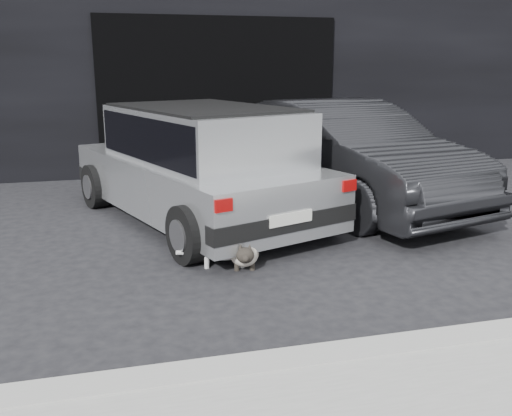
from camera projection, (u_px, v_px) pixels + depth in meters
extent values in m
plane|color=black|center=(201.00, 247.00, 5.90)|extent=(80.00, 80.00, 0.00)
cube|color=black|center=(198.00, 29.00, 11.15)|extent=(34.00, 4.00, 5.00)
cube|color=black|center=(219.00, 97.00, 9.57)|extent=(4.00, 0.10, 2.60)
cube|color=#989893|center=(419.00, 348.00, 3.70)|extent=(18.00, 0.25, 0.12)
cube|color=#B8BBBE|center=(196.00, 182.00, 6.84)|extent=(2.79, 4.05, 0.59)
cube|color=#B8BBBE|center=(203.00, 135.00, 6.54)|extent=(2.19, 2.82, 0.59)
cube|color=black|center=(203.00, 135.00, 6.54)|extent=(2.17, 2.73, 0.48)
cube|color=black|center=(286.00, 222.00, 5.43)|extent=(1.63, 0.70, 0.17)
cube|color=black|center=(138.00, 167.00, 8.30)|extent=(1.63, 0.70, 0.17)
cube|color=silver|center=(291.00, 219.00, 5.35)|extent=(0.47, 0.18, 0.11)
cube|color=#8C0707|center=(224.00, 205.00, 4.90)|extent=(0.17, 0.08, 0.11)
cube|color=#8C0707|center=(349.00, 186.00, 5.69)|extent=(0.17, 0.08, 0.11)
cube|color=black|center=(202.00, 107.00, 6.47)|extent=(2.11, 2.58, 0.03)
cylinder|color=black|center=(188.00, 234.00, 5.38)|extent=(0.39, 0.61, 0.57)
cylinder|color=slate|center=(177.00, 236.00, 5.32)|extent=(0.12, 0.30, 0.31)
cylinder|color=black|center=(320.00, 210.00, 6.26)|extent=(0.39, 0.61, 0.57)
cylinder|color=slate|center=(327.00, 209.00, 6.32)|extent=(0.12, 0.30, 0.31)
cylinder|color=black|center=(96.00, 186.00, 7.48)|extent=(0.39, 0.61, 0.57)
cylinder|color=slate|center=(87.00, 187.00, 7.42)|extent=(0.12, 0.30, 0.31)
cylinder|color=black|center=(204.00, 173.00, 8.36)|extent=(0.39, 0.61, 0.57)
cylinder|color=slate|center=(211.00, 172.00, 8.42)|extent=(0.12, 0.30, 0.31)
imported|color=black|center=(342.00, 154.00, 7.48)|extent=(2.45, 4.42, 1.38)
ellipsoid|color=beige|center=(244.00, 252.00, 5.38)|extent=(0.39, 0.62, 0.22)
ellipsoid|color=beige|center=(244.00, 254.00, 5.24)|extent=(0.29, 0.29, 0.21)
ellipsoid|color=black|center=(245.00, 255.00, 5.08)|extent=(0.19, 0.17, 0.15)
sphere|color=black|center=(246.00, 259.00, 5.02)|extent=(0.07, 0.07, 0.07)
cone|color=black|center=(250.00, 247.00, 5.09)|extent=(0.06, 0.08, 0.08)
cone|color=black|center=(240.00, 248.00, 5.08)|extent=(0.06, 0.08, 0.08)
cylinder|color=black|center=(252.00, 266.00, 5.25)|extent=(0.05, 0.05, 0.07)
cylinder|color=black|center=(237.00, 267.00, 5.24)|extent=(0.05, 0.05, 0.07)
cylinder|color=black|center=(250.00, 254.00, 5.57)|extent=(0.05, 0.05, 0.07)
cylinder|color=black|center=(235.00, 255.00, 5.57)|extent=(0.05, 0.05, 0.07)
cylinder|color=black|center=(242.00, 245.00, 5.70)|extent=(0.09, 0.32, 0.10)
ellipsoid|color=white|center=(224.00, 247.00, 5.34)|extent=(0.60, 0.39, 0.24)
ellipsoid|color=white|center=(239.00, 245.00, 5.34)|extent=(0.28, 0.28, 0.20)
ellipsoid|color=silver|center=(255.00, 236.00, 5.33)|extent=(0.17, 0.18, 0.14)
sphere|color=silver|center=(261.00, 237.00, 5.33)|extent=(0.06, 0.06, 0.06)
cone|color=silver|center=(253.00, 228.00, 5.35)|extent=(0.07, 0.06, 0.07)
cone|color=silver|center=(253.00, 231.00, 5.27)|extent=(0.07, 0.06, 0.07)
cylinder|color=silver|center=(242.00, 256.00, 5.44)|extent=(0.05, 0.05, 0.14)
cylinder|color=silver|center=(242.00, 260.00, 5.31)|extent=(0.05, 0.05, 0.14)
cylinder|color=silver|center=(207.00, 256.00, 5.43)|extent=(0.05, 0.05, 0.14)
cylinder|color=silver|center=(207.00, 261.00, 5.29)|extent=(0.05, 0.05, 0.14)
cylinder|color=silver|center=(192.00, 253.00, 5.34)|extent=(0.31, 0.08, 0.09)
ellipsoid|color=gray|center=(213.00, 246.00, 5.31)|extent=(0.23, 0.19, 0.10)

